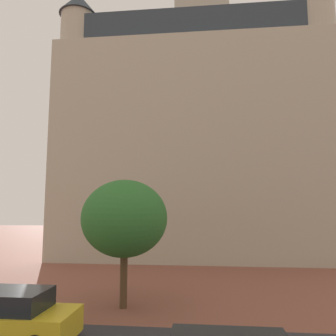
% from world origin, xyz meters
% --- Properties ---
extents(ground_plane, '(120.00, 120.00, 0.00)m').
position_xyz_m(ground_plane, '(0.00, 10.00, 0.00)').
color(ground_plane, brown).
extents(landmark_building, '(22.70, 11.78, 36.96)m').
position_xyz_m(landmark_building, '(0.65, 28.20, 11.01)').
color(landmark_building, '#B2A893').
rests_on(landmark_building, ground_plane).
extents(car_yellow, '(4.13, 2.00, 1.57)m').
position_xyz_m(car_yellow, '(-4.79, 8.89, 0.74)').
color(car_yellow, gold).
rests_on(car_yellow, ground_plane).
extents(tree_curb_far, '(3.62, 3.62, 5.27)m').
position_xyz_m(tree_curb_far, '(-2.12, 12.68, 3.63)').
color(tree_curb_far, '#4C3823').
rests_on(tree_curb_far, ground_plane).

